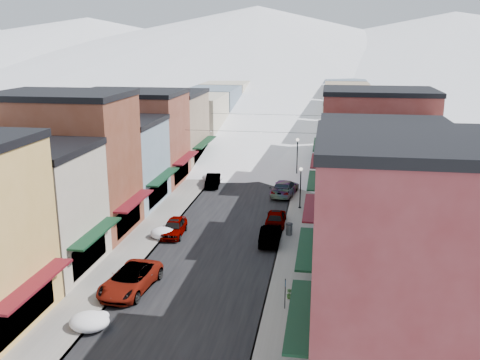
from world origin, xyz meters
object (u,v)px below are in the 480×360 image
(car_dark_hatch, at_px, (213,181))
(streetlamp_near, at_px, (301,182))
(car_silver_sedan, at_px, (174,227))
(car_white_suv, at_px, (130,280))
(trash_can, at_px, (289,229))
(car_green_sedan, at_px, (270,235))

(car_dark_hatch, distance_m, streetlamp_near, 12.88)
(car_silver_sedan, height_order, streetlamp_near, streetlamp_near)
(car_white_suv, distance_m, trash_can, 15.81)
(car_green_sedan, bearing_deg, trash_can, -129.02)
(car_dark_hatch, height_order, streetlamp_near, streetlamp_near)
(car_white_suv, xyz_separation_m, car_silver_sedan, (0.00, 10.85, -0.08))
(car_white_suv, relative_size, trash_can, 5.69)
(car_white_suv, distance_m, car_dark_hatch, 27.20)
(trash_can, bearing_deg, car_dark_hatch, 123.78)
(car_dark_hatch, xyz_separation_m, streetlamp_near, (10.55, -7.08, 2.11))
(car_dark_hatch, bearing_deg, streetlamp_near, -40.19)
(car_dark_hatch, distance_m, trash_can, 18.02)
(car_dark_hatch, height_order, trash_can, car_dark_hatch)
(car_green_sedan, distance_m, streetlamp_near, 10.20)
(car_white_suv, distance_m, car_silver_sedan, 10.85)
(trash_can, distance_m, streetlamp_near, 8.20)
(car_white_suv, distance_m, car_green_sedan, 13.42)
(streetlamp_near, bearing_deg, car_white_suv, -117.66)
(car_silver_sedan, relative_size, car_green_sedan, 0.97)
(car_white_suv, bearing_deg, car_dark_hatch, 95.80)
(car_white_suv, height_order, car_dark_hatch, car_white_suv)
(trash_can, bearing_deg, car_green_sedan, -127.97)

